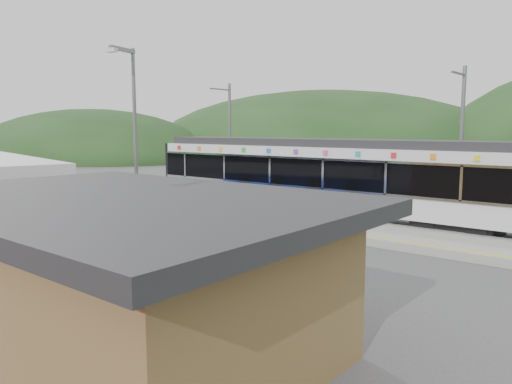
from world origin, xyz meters
The scene contains 9 objects.
ground centered at (0.00, 0.00, 0.00)m, with size 120.00×120.00×0.00m, color #4C4C4F.
hills centered at (6.19, 5.29, 0.00)m, with size 146.00×149.00×26.00m.
platform centered at (0.00, 3.30, 0.15)m, with size 26.00×3.20×0.30m, color #9E9E99.
yellow_line centered at (0.00, 2.00, 0.30)m, with size 26.00×0.10×0.01m, color yellow.
train centered at (1.84, 6.00, 2.06)m, with size 20.44×3.01×3.74m.
catenary_mast_west centered at (-7.00, 8.56, 3.65)m, with size 0.18×1.80×7.00m.
catenary_mast_east centered at (7.00, 8.56, 3.65)m, with size 0.18×1.80×7.00m.
station_shelter centered at (6.00, -9.01, 1.55)m, with size 9.20×6.20×3.00m.
lamp_post centered at (0.58, -4.52, 4.05)m, with size 0.41×1.22×6.82m.
Camera 1 is at (14.04, -14.64, 4.27)m, focal length 35.00 mm.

